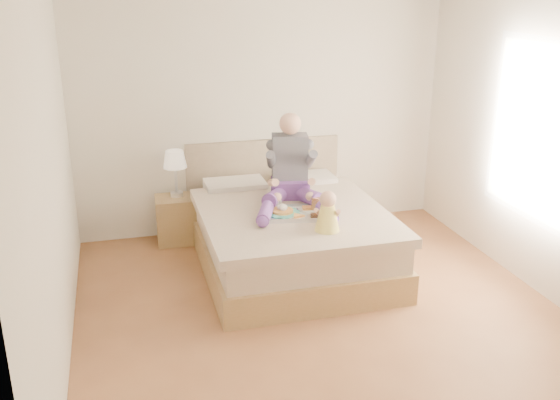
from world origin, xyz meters
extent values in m
cube|color=brown|center=(0.00, 0.00, 0.00)|extent=(4.00, 4.20, 0.01)
cube|color=beige|center=(0.00, 2.10, 1.35)|extent=(4.00, 0.02, 2.70)
cube|color=beige|center=(0.00, -2.10, 1.35)|extent=(4.00, 0.02, 2.70)
cube|color=beige|center=(-2.00, 0.00, 1.35)|extent=(0.02, 4.20, 2.70)
cube|color=beige|center=(2.00, 0.00, 1.35)|extent=(0.02, 4.20, 2.70)
cube|color=white|center=(1.99, 0.20, 1.40)|extent=(0.02, 1.30, 1.60)
cube|color=#FCF2CF|center=(1.98, 0.20, 1.40)|extent=(0.01, 1.18, 1.48)
cube|color=olive|center=(0.00, 1.02, 0.14)|extent=(1.68, 2.13, 0.28)
cube|color=tan|center=(0.00, 1.02, 0.40)|extent=(1.60, 2.05, 0.24)
cube|color=tan|center=(0.00, 0.87, 0.57)|extent=(1.70, 1.80, 0.09)
cube|color=silver|center=(-0.38, 1.76, 0.59)|extent=(0.62, 0.40, 0.14)
cube|color=silver|center=(0.38, 1.76, 0.59)|extent=(0.62, 0.40, 0.14)
cube|color=#86755D|center=(0.00, 2.09, 0.50)|extent=(1.70, 0.08, 1.00)
cube|color=olive|center=(-1.00, 1.88, 0.25)|extent=(0.42, 0.37, 0.50)
cylinder|color=silver|center=(-0.97, 1.92, 0.52)|extent=(0.13, 0.13, 0.04)
cylinder|color=silver|center=(-0.97, 1.92, 0.68)|extent=(0.03, 0.03, 0.27)
cone|color=beige|center=(-0.97, 1.92, 0.90)|extent=(0.24, 0.24, 0.17)
cube|color=#5D3482|center=(0.08, 1.29, 0.70)|extent=(0.41, 0.35, 0.17)
cube|color=#3E3D46|center=(0.09, 1.35, 0.99)|extent=(0.38, 0.27, 0.46)
sphere|color=#DDA68A|center=(0.09, 1.32, 1.34)|extent=(0.21, 0.21, 0.21)
cylinder|color=#5D3482|center=(-0.11, 1.10, 0.69)|extent=(0.38, 0.50, 0.21)
cylinder|color=#5D3482|center=(-0.29, 0.76, 0.67)|extent=(0.27, 0.45, 0.12)
sphere|color=#5D3482|center=(-0.37, 0.57, 0.66)|extent=(0.11, 0.11, 0.11)
cylinder|color=#3E3D46|center=(-0.12, 1.26, 1.01)|extent=(0.17, 0.30, 0.23)
cylinder|color=#DDA68A|center=(-0.14, 1.08, 0.84)|extent=(0.10, 0.30, 0.16)
sphere|color=#DDA68A|center=(-0.14, 0.93, 0.74)|extent=(0.08, 0.08, 0.08)
cylinder|color=#5D3482|center=(0.19, 1.04, 0.69)|extent=(0.22, 0.51, 0.21)
cylinder|color=#5D3482|center=(0.23, 0.66, 0.67)|extent=(0.13, 0.44, 0.12)
sphere|color=#5D3482|center=(0.23, 0.45, 0.66)|extent=(0.11, 0.11, 0.11)
cylinder|color=#3E3D46|center=(0.26, 1.18, 1.01)|extent=(0.11, 0.29, 0.23)
cylinder|color=#DDA68A|center=(0.21, 1.01, 0.84)|extent=(0.15, 0.30, 0.16)
sphere|color=#DDA68A|center=(0.16, 0.87, 0.74)|extent=(0.08, 0.08, 0.08)
cube|color=silver|center=(-0.03, 0.78, 0.62)|extent=(0.58, 0.49, 0.01)
cylinder|color=teal|center=(-0.13, 0.81, 0.63)|extent=(0.30, 0.30, 0.02)
cylinder|color=#CD8E44|center=(-0.13, 0.81, 0.65)|extent=(0.20, 0.20, 0.02)
cylinder|color=silver|center=(-0.16, 0.96, 0.67)|extent=(0.09, 0.09, 0.10)
torus|color=silver|center=(-0.11, 0.95, 0.68)|extent=(0.03, 0.07, 0.07)
cylinder|color=#885B42|center=(-0.16, 0.96, 0.72)|extent=(0.08, 0.08, 0.01)
cylinder|color=silver|center=(0.12, 0.83, 0.63)|extent=(0.17, 0.17, 0.01)
cube|color=#CD8E44|center=(0.12, 0.83, 0.65)|extent=(0.11, 0.10, 0.02)
cylinder|color=silver|center=(-0.03, 0.66, 0.63)|extent=(0.17, 0.17, 0.01)
ellipsoid|color=#AA1228|center=(-0.01, 0.65, 0.65)|extent=(0.04, 0.04, 0.01)
cylinder|color=white|center=(0.19, 0.80, 0.69)|extent=(0.08, 0.08, 0.13)
cylinder|color=orange|center=(0.19, 0.80, 0.69)|extent=(0.07, 0.07, 0.13)
cylinder|color=white|center=(0.12, 0.63, 0.65)|extent=(0.08, 0.08, 0.04)
cylinder|color=#432009|center=(0.12, 0.63, 0.64)|extent=(0.07, 0.07, 0.03)
cone|color=#E6CF48|center=(0.15, 0.36, 0.73)|extent=(0.21, 0.21, 0.23)
sphere|color=#DDA68A|center=(0.15, 0.36, 0.89)|extent=(0.14, 0.14, 0.14)
cylinder|color=#DDA68A|center=(0.16, 0.47, 0.65)|extent=(0.13, 0.16, 0.06)
sphere|color=#DDA68A|center=(0.19, 0.54, 0.65)|extent=(0.05, 0.05, 0.05)
cylinder|color=#DDA68A|center=(0.08, 0.40, 0.77)|extent=(0.11, 0.11, 0.10)
cylinder|color=#DDA68A|center=(0.23, 0.43, 0.65)|extent=(0.10, 0.17, 0.06)
sphere|color=#DDA68A|center=(0.27, 0.50, 0.65)|extent=(0.05, 0.05, 0.05)
cylinder|color=#DDA68A|center=(0.23, 0.33, 0.77)|extent=(0.06, 0.12, 0.10)
camera|label=1|loc=(-1.52, -4.32, 2.65)|focal=40.00mm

